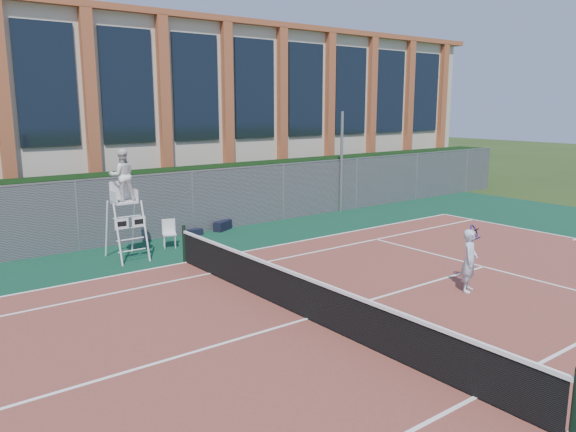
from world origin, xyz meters
TOP-DOWN VIEW (x-y plane):
  - ground at (0.00, 0.00)m, footprint 120.00×120.00m
  - apron at (0.00, 1.00)m, footprint 36.00×20.00m
  - tennis_court at (0.00, 0.00)m, footprint 23.77×10.97m
  - tennis_net at (0.00, 0.00)m, footprint 0.10×11.30m
  - fence at (0.00, 8.80)m, footprint 40.00×0.06m
  - hedge at (0.00, 10.00)m, footprint 40.00×1.40m
  - building at (0.00, 17.95)m, footprint 45.00×10.60m
  - steel_pole at (8.99, 8.70)m, footprint 0.12×0.12m
  - umpire_chair at (-1.17, 7.04)m, footprint 0.92×1.41m
  - plastic_chair at (0.45, 7.52)m, footprint 0.54×0.54m
  - sports_bag_near at (3.07, 8.60)m, footprint 0.86×0.66m
  - sports_bag_far at (1.89, 8.50)m, footprint 0.56×0.29m
  - tennis_player at (4.26, -0.98)m, footprint 0.93×0.70m

SIDE VIEW (x-z plane):
  - ground at x=0.00m, z-range 0.00..0.00m
  - apron at x=0.00m, z-range 0.00..0.01m
  - tennis_court at x=0.00m, z-range 0.01..0.03m
  - sports_bag_far at x=1.89m, z-range 0.01..0.22m
  - sports_bag_near at x=3.07m, z-range 0.01..0.35m
  - plastic_chair at x=0.45m, z-range 0.09..0.98m
  - tennis_net at x=0.00m, z-range -0.01..1.09m
  - tennis_player at x=4.26m, z-range 0.02..1.59m
  - fence at x=0.00m, z-range 0.00..2.20m
  - hedge at x=0.00m, z-range 0.00..2.20m
  - steel_pole at x=8.99m, z-range 0.00..4.23m
  - umpire_chair at x=-1.17m, z-range 0.76..4.04m
  - building at x=0.00m, z-range 0.03..8.26m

